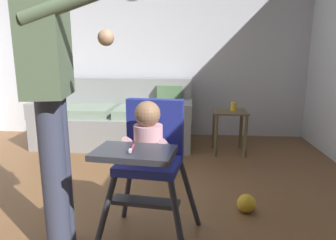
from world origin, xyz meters
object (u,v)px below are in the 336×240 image
at_px(couch, 117,119).
at_px(sippy_cup, 234,107).
at_px(adult_standing, 51,90).
at_px(side_table, 229,122).
at_px(high_chair, 149,148).
at_px(toy_ball, 246,203).

height_order(couch, sippy_cup, couch).
bearing_deg(sippy_cup, adult_standing, -122.61).
distance_m(couch, side_table, 1.49).
height_order(high_chair, side_table, high_chair).
relative_size(toy_ball, sippy_cup, 1.41).
bearing_deg(toy_ball, adult_standing, -155.31).
xyz_separation_m(high_chair, side_table, (0.72, 1.90, -0.26)).
bearing_deg(high_chair, adult_standing, -71.21).
distance_m(couch, adult_standing, 2.42).
distance_m(toy_ball, sippy_cup, 1.54).
relative_size(toy_ball, side_table, 0.27).
xyz_separation_m(high_chair, sippy_cup, (0.76, 1.90, -0.07)).
relative_size(adult_standing, side_table, 3.36).
distance_m(high_chair, sippy_cup, 2.04).
bearing_deg(adult_standing, couch, 83.66).
xyz_separation_m(side_table, sippy_cup, (0.04, 0.00, 0.19)).
distance_m(high_chair, side_table, 2.04).
height_order(high_chair, toy_ball, high_chair).
distance_m(side_table, sippy_cup, 0.19).
relative_size(high_chair, toy_ball, 6.62).
xyz_separation_m(couch, sippy_cup, (1.50, -0.31, 0.24)).
bearing_deg(side_table, adult_standing, -121.78).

